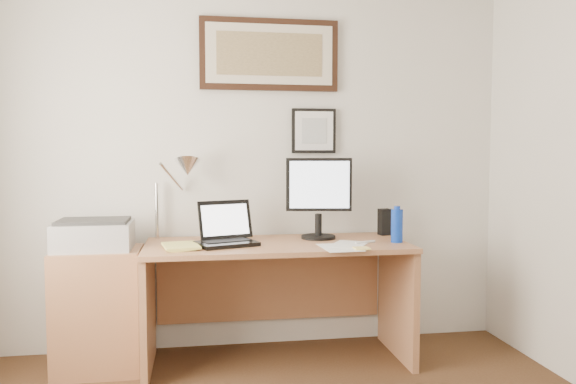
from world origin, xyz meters
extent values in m
cube|color=silver|center=(0.00, 2.00, 1.25)|extent=(3.50, 0.02, 2.50)
cube|color=#996340|center=(-0.92, 1.68, 0.36)|extent=(0.50, 0.40, 0.73)
cylinder|color=#0D34B1|center=(0.88, 1.53, 0.85)|extent=(0.07, 0.07, 0.21)
cylinder|color=#0D34B1|center=(0.88, 1.53, 0.97)|extent=(0.04, 0.04, 0.02)
cube|color=black|center=(0.91, 1.84, 0.84)|extent=(0.09, 0.08, 0.18)
cube|color=white|center=(0.49, 1.39, 0.75)|extent=(0.23, 0.31, 0.00)
cube|color=white|center=(0.57, 1.49, 0.75)|extent=(0.31, 0.33, 0.00)
cube|color=#FFE378|center=(0.59, 1.32, 0.76)|extent=(0.09, 0.09, 0.01)
cylinder|color=white|center=(0.68, 1.52, 0.76)|extent=(0.14, 0.06, 0.02)
imported|color=#E3DF6B|center=(-0.53, 1.51, 0.76)|extent=(0.24, 0.30, 0.02)
cube|color=#996340|center=(0.15, 1.63, 0.73)|extent=(1.60, 0.70, 0.03)
cube|color=#996340|center=(-0.63, 1.63, 0.36)|extent=(0.04, 0.65, 0.72)
cube|color=#996340|center=(0.93, 1.63, 0.36)|extent=(0.04, 0.65, 0.72)
cube|color=#996340|center=(0.15, 1.96, 0.45)|extent=(1.50, 0.03, 0.55)
cube|color=black|center=(-0.16, 1.58, 0.76)|extent=(0.40, 0.34, 0.02)
cube|color=black|center=(-0.16, 1.61, 0.78)|extent=(0.31, 0.21, 0.00)
cube|color=black|center=(-0.16, 1.71, 0.89)|extent=(0.35, 0.18, 0.23)
cube|color=white|center=(-0.16, 1.70, 0.89)|extent=(0.30, 0.15, 0.18)
cylinder|color=black|center=(0.44, 1.76, 0.76)|extent=(0.22, 0.22, 0.02)
cylinder|color=black|center=(0.44, 1.76, 0.84)|extent=(0.04, 0.04, 0.14)
cube|color=black|center=(0.44, 1.75, 1.10)|extent=(0.42, 0.10, 0.34)
cube|color=silver|center=(0.44, 1.73, 1.10)|extent=(0.38, 0.06, 0.30)
cube|color=#A5A5A7|center=(-0.94, 1.69, 0.81)|extent=(0.44, 0.34, 0.16)
cube|color=#2E2E2E|center=(-0.94, 1.69, 0.90)|extent=(0.40, 0.30, 0.02)
cylinder|color=silver|center=(-0.59, 1.92, 0.93)|extent=(0.02, 0.02, 0.36)
cylinder|color=silver|center=(-0.49, 1.86, 1.15)|extent=(0.15, 0.23, 0.19)
cone|color=silver|center=(-0.39, 1.80, 1.21)|extent=(0.16, 0.18, 0.15)
cube|color=black|center=(0.15, 1.98, 1.95)|extent=(0.92, 0.03, 0.47)
cube|color=beige|center=(0.15, 1.96, 1.95)|extent=(0.84, 0.01, 0.39)
cube|color=olive|center=(0.15, 1.95, 1.95)|extent=(0.70, 0.00, 0.28)
cube|color=black|center=(0.45, 1.98, 1.45)|extent=(0.30, 0.02, 0.30)
cube|color=white|center=(0.45, 1.96, 1.45)|extent=(0.26, 0.00, 0.26)
cube|color=#ACB2B6|center=(0.45, 1.96, 1.45)|extent=(0.17, 0.00, 0.17)
camera|label=1|loc=(-0.33, -1.75, 1.30)|focal=35.00mm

